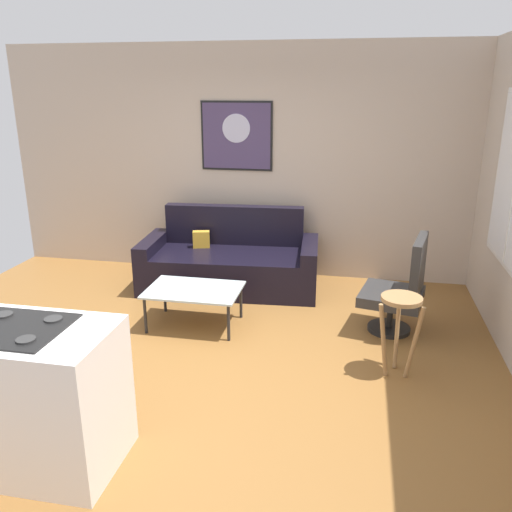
{
  "coord_description": "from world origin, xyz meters",
  "views": [
    {
      "loc": [
        1.25,
        -3.93,
        2.29
      ],
      "look_at": [
        0.3,
        0.9,
        0.7
      ],
      "focal_mm": 36.84,
      "sensor_mm": 36.0,
      "label": 1
    }
  ],
  "objects_px": {
    "armchair": "(401,289)",
    "bar_stool": "(400,315)",
    "couch": "(230,263)",
    "wall_painting": "(237,136)",
    "coffee_table": "(194,292)"
  },
  "relations": [
    {
      "from": "armchair",
      "to": "bar_stool",
      "type": "distance_m",
      "value": 0.82
    },
    {
      "from": "bar_stool",
      "to": "armchair",
      "type": "bearing_deg",
      "value": 85.31
    },
    {
      "from": "couch",
      "to": "wall_painting",
      "type": "xyz_separation_m",
      "value": [
        -0.04,
        0.58,
        1.43
      ]
    },
    {
      "from": "couch",
      "to": "coffee_table",
      "type": "relative_size",
      "value": 2.29
    },
    {
      "from": "armchair",
      "to": "wall_painting",
      "type": "relative_size",
      "value": 1.1
    },
    {
      "from": "couch",
      "to": "bar_stool",
      "type": "relative_size",
      "value": 3.04
    },
    {
      "from": "coffee_table",
      "to": "bar_stool",
      "type": "xyz_separation_m",
      "value": [
        1.93,
        -0.58,
        0.18
      ]
    },
    {
      "from": "coffee_table",
      "to": "bar_stool",
      "type": "height_order",
      "value": "bar_stool"
    },
    {
      "from": "couch",
      "to": "armchair",
      "type": "relative_size",
      "value": 2.17
    },
    {
      "from": "wall_painting",
      "to": "couch",
      "type": "bearing_deg",
      "value": -85.82
    },
    {
      "from": "coffee_table",
      "to": "wall_painting",
      "type": "bearing_deg",
      "value": 88.23
    },
    {
      "from": "couch",
      "to": "bar_stool",
      "type": "height_order",
      "value": "couch"
    },
    {
      "from": "coffee_table",
      "to": "armchair",
      "type": "height_order",
      "value": "armchair"
    },
    {
      "from": "bar_stool",
      "to": "wall_painting",
      "type": "relative_size",
      "value": 0.79
    },
    {
      "from": "armchair",
      "to": "wall_painting",
      "type": "height_order",
      "value": "wall_painting"
    }
  ]
}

